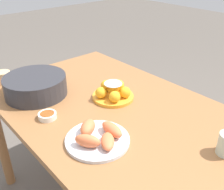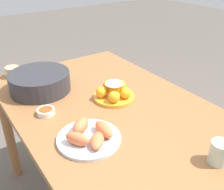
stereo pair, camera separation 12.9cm
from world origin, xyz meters
TOP-DOWN VIEW (x-y plane):
  - dining_table at (0.00, 0.00)m, footprint 1.34×0.87m
  - cake_plate at (0.06, -0.06)m, footprint 0.21×0.21m
  - serving_bowl at (0.35, 0.22)m, footprint 0.32×0.32m
  - sauce_bowl at (0.11, 0.28)m, footprint 0.08×0.08m
  - seafood_platter at (-0.17, 0.21)m, footprint 0.26×0.26m
  - cup_near at (-0.54, -0.10)m, footprint 0.07×0.07m
  - cup_far at (0.61, 0.29)m, footprint 0.08×0.08m

SIDE VIEW (x-z plane):
  - dining_table at x=0.00m, z-range 0.27..1.02m
  - sauce_bowl at x=0.11m, z-range 0.75..0.77m
  - seafood_platter at x=-0.17m, z-range 0.74..0.80m
  - cup_far at x=0.61m, z-range 0.75..0.81m
  - cake_plate at x=0.06m, z-range 0.74..0.83m
  - cup_near at x=-0.54m, z-range 0.75..0.83m
  - serving_bowl at x=0.35m, z-range 0.75..0.85m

